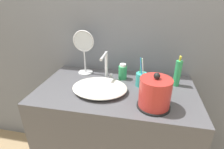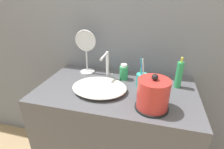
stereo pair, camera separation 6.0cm
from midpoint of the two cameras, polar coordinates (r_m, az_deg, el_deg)
The scene contains 9 objects.
wall_back at distance 1.38m, azimuth 6.17°, elevation 16.40°, with size 6.00×0.04×2.60m.
vanity_counter at distance 1.48m, azimuth 2.43°, elevation -20.03°, with size 1.07×0.61×0.91m.
sink_basin at distance 1.16m, azimuth -2.64°, elevation -4.17°, with size 0.37×0.30×0.05m.
faucet at distance 1.27m, azimuth -0.23°, elevation 3.26°, with size 0.06×0.16×0.21m.
electric_kettle at distance 1.00m, azimuth 14.90°, elevation -6.64°, with size 0.19×0.19×0.21m.
toothbrush_cup at distance 1.22m, azimuth 11.11°, elevation -1.77°, with size 0.08×0.08×0.21m.
lotion_bottle at distance 1.27m, azimuth 22.33°, elevation -0.11°, with size 0.04×0.04×0.22m.
shampoo_bottle at distance 1.31m, azimuth 5.17°, elevation 0.76°, with size 0.06×0.06×0.12m.
vanity_mirror at distance 1.38m, azimuth -7.22°, elevation 8.14°, with size 0.17×0.12×0.35m.
Camera 2 is at (0.24, -0.71, 1.51)m, focal length 28.00 mm.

